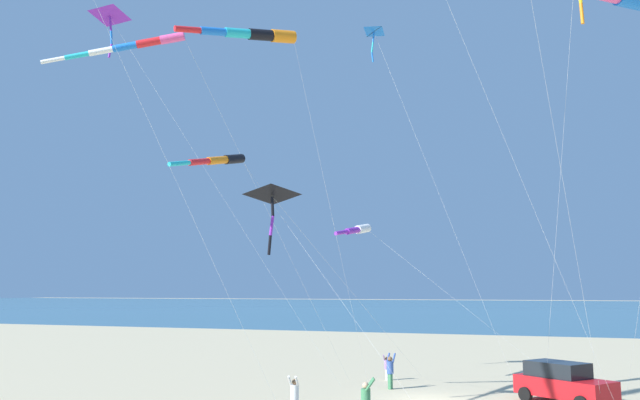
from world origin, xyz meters
The scene contains 13 objects.
ocean_water_strip centered at (165.00, 0.00, 0.00)m, with size 240.00×600.00×0.01m, color #386B84.
parked_car centered at (1.11, -5.87, 0.95)m, with size 4.08×4.54×1.85m.
cooler_box centered at (3.70, -6.32, 0.21)m, with size 0.62×0.42×0.42m.
person_adult_flyer centered at (-6.10, 4.38, 0.94)m, with size 0.50×0.39×1.72m.
person_child_grey_jacket centered at (2.73, 2.53, 0.99)m, with size 0.58×0.47×1.82m.
person_bystander_far centered at (5.83, 3.48, 0.79)m, with size 0.43×0.34×1.44m.
kite_delta_rainbow_low_near centered at (-2.59, 17.12, 20.36)m, with size 6.68×12.76×20.89m.
kite_windsock_purple_drifting centered at (-6.60, 7.79, 10.70)m, with size 4.80×9.32×11.30m.
kite_windsock_teal_far_right centered at (-5.95, 6.51, 16.52)m, with size 15.65×4.01×17.11m.
kite_delta_black_fish_shape centered at (-5.48, 5.73, 9.22)m, with size 14.12×5.04×9.70m.
kite_delta_checkered_midright centered at (-1.44, 2.09, 17.74)m, with size 4.30×6.69×18.05m.
kite_windsock_long_streamer_left centered at (3.98, 4.62, 8.50)m, with size 4.29×11.46×8.94m.
kite_windsock_green_low_center centered at (-8.01, 11.43, 15.87)m, with size 14.65×9.71×16.55m.
Camera 1 is at (-30.54, -5.40, 5.14)m, focal length 35.54 mm.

